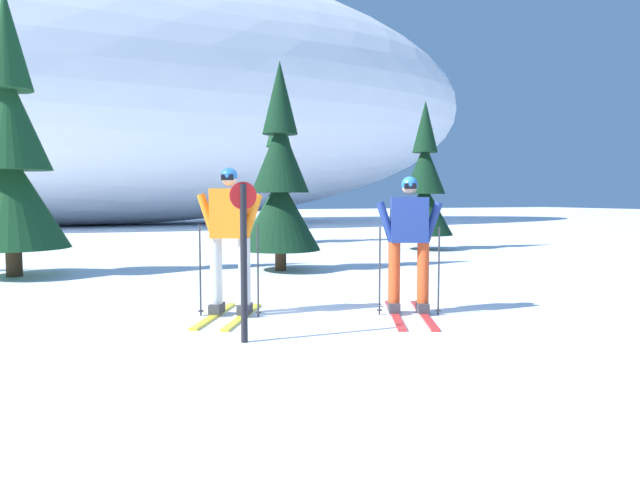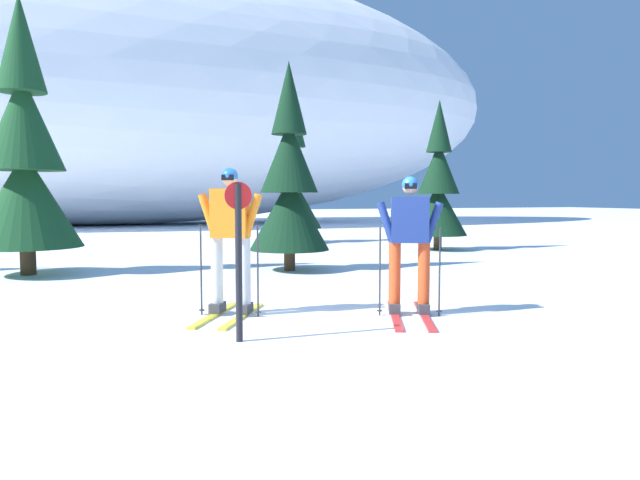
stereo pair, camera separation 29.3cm
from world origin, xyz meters
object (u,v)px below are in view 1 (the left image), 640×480
Objects in this scene: skier_navy_jacket at (409,242)px; trail_marker_post at (244,253)px; skier_orange_jacket at (230,237)px; pine_tree_center at (280,184)px; pine_tree_center_right at (279,182)px; pine_tree_far_right at (424,188)px; pine_tree_center_left at (10,158)px.

skier_navy_jacket reaches higher than trail_marker_post.
pine_tree_center reaches higher than skier_orange_jacket.
pine_tree_center_right is (4.28, 10.86, 0.98)m from skier_orange_jacket.
pine_tree_far_right is 11.21m from trail_marker_post.
pine_tree_center is 6.02m from pine_tree_far_right.
trail_marker_post is (-2.21, -5.40, -0.82)m from pine_tree_center.
skier_orange_jacket is 1.02× the size of skier_navy_jacket.
pine_tree_center_right is 1.13× the size of pine_tree_far_right.
skier_navy_jacket is (2.11, -0.77, -0.07)m from skier_orange_jacket.
skier_navy_jacket is 11.88m from pine_tree_center_right.
skier_orange_jacket is at bearing -111.48° from pine_tree_center_right.
skier_orange_jacket is 1.39m from trail_marker_post.
pine_tree_center_right reaches higher than skier_orange_jacket.
pine_tree_center_left is 5.03m from pine_tree_center.
trail_marker_post is (2.68, -6.48, -1.28)m from pine_tree_center_left.
skier_orange_jacket is 10.09m from pine_tree_far_right.
pine_tree_center is at bearing 91.05° from skier_navy_jacket.
pine_tree_center is at bearing -12.51° from pine_tree_center_left.
pine_tree_center_left is at bearing -169.72° from pine_tree_far_right.
pine_tree_center_left is 3.21× the size of trail_marker_post.
skier_orange_jacket is at bearing -136.31° from pine_tree_far_right.
pine_tree_far_right is at bearing 56.23° from skier_navy_jacket.
pine_tree_center_left is at bearing -141.19° from pine_tree_center_right.
trail_marker_post is at bearing -67.54° from pine_tree_center_left.
pine_tree_center reaches higher than skier_navy_jacket.
pine_tree_center_right reaches higher than trail_marker_post.
skier_orange_jacket reaches higher than trail_marker_post.
pine_tree_center_left reaches higher than pine_tree_center.
pine_tree_far_right is (7.28, 6.95, 0.75)m from skier_orange_jacket.
pine_tree_center is (-0.09, 4.80, 0.83)m from skier_navy_jacket.
pine_tree_center_right is (7.15, 5.75, -0.23)m from pine_tree_center_left.
pine_tree_far_right is (10.15, 1.84, -0.46)m from pine_tree_center_left.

